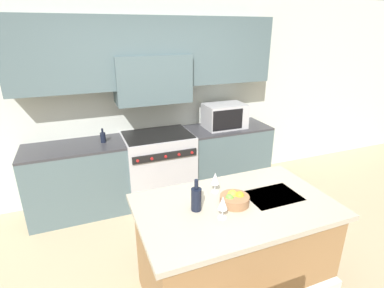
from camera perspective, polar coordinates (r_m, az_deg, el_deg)
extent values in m
plane|color=tan|center=(3.10, 3.62, -25.28)|extent=(10.00, 10.00, 0.00)
cube|color=silver|center=(4.22, -8.16, 8.55)|extent=(10.00, 0.06, 2.70)
cube|color=#4C6066|center=(3.94, -7.91, 16.90)|extent=(3.32, 0.34, 0.85)
cube|color=#4C6066|center=(3.94, -7.56, 12.17)|extent=(0.96, 0.40, 0.60)
cube|color=#4C6066|center=(4.09, -20.88, -6.62)|extent=(1.21, 0.62, 0.89)
cube|color=#333338|center=(3.91, -21.74, -0.62)|extent=(1.21, 0.62, 0.03)
cube|color=#4C6066|center=(4.55, 6.49, -2.43)|extent=(1.21, 0.62, 0.89)
cube|color=#333338|center=(4.39, 6.73, 3.08)|extent=(1.21, 0.62, 0.03)
cube|color=#B7B7BC|center=(4.17, -6.34, -4.35)|extent=(0.90, 0.66, 0.94)
cube|color=black|center=(3.99, -6.61, 1.82)|extent=(0.87, 0.61, 0.01)
cube|color=black|center=(3.74, -5.11, -2.29)|extent=(0.83, 0.02, 0.09)
cylinder|color=#B21E1E|center=(3.66, -10.33, -3.14)|extent=(0.04, 0.02, 0.04)
cylinder|color=#B21E1E|center=(3.69, -7.67, -2.75)|extent=(0.04, 0.02, 0.04)
cylinder|color=#B21E1E|center=(3.73, -5.05, -2.36)|extent=(0.04, 0.02, 0.04)
cylinder|color=#B21E1E|center=(3.78, -2.50, -1.98)|extent=(0.04, 0.02, 0.04)
cylinder|color=#B21E1E|center=(3.84, -0.03, -1.60)|extent=(0.04, 0.02, 0.04)
cube|color=#B7B7BC|center=(4.32, 6.23, 5.34)|extent=(0.58, 0.39, 0.34)
cube|color=black|center=(4.13, 6.86, 4.58)|extent=(0.45, 0.01, 0.28)
cube|color=olive|center=(2.76, 7.79, -19.86)|extent=(1.49, 0.89, 0.88)
cube|color=#B2A893|center=(2.49, 8.32, -11.73)|extent=(1.59, 0.96, 0.04)
cube|color=#2D2D30|center=(2.66, 15.14, -9.61)|extent=(0.44, 0.32, 0.01)
cylinder|color=#B2B2B7|center=(2.79, 12.85, -7.76)|extent=(0.02, 0.02, 0.00)
cylinder|color=black|center=(2.34, 0.82, -10.51)|extent=(0.08, 0.08, 0.18)
cylinder|color=black|center=(2.27, 0.84, -7.71)|extent=(0.03, 0.03, 0.08)
cylinder|color=white|center=(2.30, 5.77, -13.78)|extent=(0.07, 0.07, 0.01)
cylinder|color=white|center=(2.28, 5.81, -12.96)|extent=(0.01, 0.01, 0.07)
cone|color=white|center=(2.23, 5.89, -11.06)|extent=(0.07, 0.07, 0.10)
cylinder|color=white|center=(2.62, 4.37, -9.03)|extent=(0.07, 0.07, 0.01)
cylinder|color=white|center=(2.60, 4.39, -8.27)|extent=(0.01, 0.01, 0.07)
cone|color=white|center=(2.56, 4.44, -6.53)|extent=(0.07, 0.07, 0.10)
cylinder|color=#996B47|center=(2.46, 8.10, -10.53)|extent=(0.24, 0.24, 0.07)
sphere|color=#66A83D|center=(2.42, 7.19, -10.19)|extent=(0.07, 0.07, 0.07)
sphere|color=gold|center=(2.46, 9.05, -9.77)|extent=(0.08, 0.08, 0.08)
sphere|color=gold|center=(2.47, 7.72, -9.63)|extent=(0.09, 0.09, 0.09)
cylinder|color=black|center=(3.90, -16.59, 1.19)|extent=(0.07, 0.07, 0.13)
cylinder|color=black|center=(3.87, -16.72, 2.44)|extent=(0.03, 0.03, 0.05)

